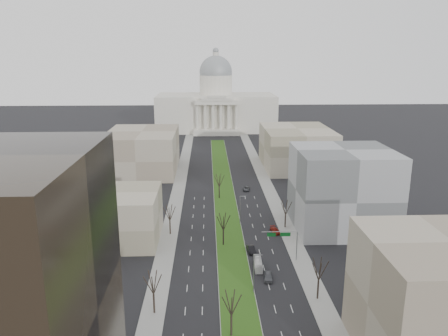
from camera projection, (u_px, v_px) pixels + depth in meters
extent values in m
plane|color=black|center=(225.00, 198.00, 158.80)|extent=(600.00, 600.00, 0.00)
cube|color=#999993|center=(225.00, 199.00, 157.81)|extent=(8.00, 222.00, 0.15)
cube|color=#244512|center=(225.00, 199.00, 157.79)|extent=(7.70, 221.70, 0.06)
cube|color=gray|center=(171.00, 225.00, 133.96)|extent=(5.00, 330.00, 0.15)
cube|color=gray|center=(284.00, 223.00, 135.27)|extent=(5.00, 330.00, 0.15)
cube|color=beige|center=(216.00, 112.00, 300.73)|extent=(80.00, 40.00, 24.00)
cube|color=beige|center=(217.00, 132.00, 281.04)|extent=(30.00, 6.00, 4.00)
cube|color=beige|center=(217.00, 103.00, 276.21)|extent=(28.00, 5.00, 2.50)
cube|color=beige|center=(217.00, 99.00, 275.70)|extent=(20.00, 5.00, 1.80)
cube|color=beige|center=(217.00, 97.00, 275.30)|extent=(12.00, 5.00, 1.60)
cylinder|color=beige|center=(216.00, 86.00, 296.16)|extent=(22.00, 22.00, 14.00)
sphere|color=gray|center=(216.00, 72.00, 293.87)|extent=(22.00, 22.00, 22.00)
cylinder|color=beige|center=(216.00, 55.00, 291.08)|extent=(4.00, 4.00, 4.00)
sphere|color=gray|center=(216.00, 51.00, 290.32)|extent=(4.00, 4.00, 4.00)
cylinder|color=beige|center=(197.00, 117.00, 278.03)|extent=(2.00, 2.00, 16.00)
cylinder|color=beige|center=(205.00, 117.00, 278.22)|extent=(2.00, 2.00, 16.00)
cylinder|color=beige|center=(213.00, 117.00, 278.40)|extent=(2.00, 2.00, 16.00)
cylinder|color=beige|center=(221.00, 117.00, 278.59)|extent=(2.00, 2.00, 16.00)
cylinder|color=beige|center=(228.00, 117.00, 278.78)|extent=(2.00, 2.00, 16.00)
cylinder|color=beige|center=(236.00, 117.00, 278.96)|extent=(2.00, 2.00, 16.00)
cube|color=gray|center=(112.00, 216.00, 121.96)|extent=(26.00, 22.00, 14.00)
cube|color=gray|center=(445.00, 303.00, 72.19)|extent=(26.00, 24.00, 22.00)
cube|color=slate|center=(342.00, 189.00, 129.96)|extent=(28.00, 26.00, 24.00)
cube|color=gray|center=(143.00, 151.00, 193.86)|extent=(30.00, 40.00, 18.00)
cube|color=gray|center=(296.00, 148.00, 201.31)|extent=(30.00, 40.00, 18.00)
cylinder|color=black|center=(154.00, 304.00, 88.02)|extent=(0.40, 0.40, 4.32)
cylinder|color=black|center=(170.00, 228.00, 126.69)|extent=(0.40, 0.40, 4.22)
cylinder|color=black|center=(318.00, 290.00, 93.16)|extent=(0.40, 0.40, 4.42)
cylinder|color=black|center=(285.00, 221.00, 131.87)|extent=(0.40, 0.40, 4.03)
cylinder|color=black|center=(231.00, 326.00, 80.85)|extent=(0.40, 0.40, 4.32)
cylinder|color=black|center=(223.00, 238.00, 119.51)|extent=(0.40, 0.40, 4.32)
cylinder|color=black|center=(219.00, 193.00, 158.17)|extent=(0.40, 0.40, 4.32)
cylinder|color=gray|center=(254.00, 274.00, 94.97)|extent=(0.20, 0.20, 9.00)
cylinder|color=gray|center=(258.00, 255.00, 93.84)|extent=(1.80, 0.12, 0.12)
cylinder|color=gray|center=(240.00, 210.00, 133.63)|extent=(0.20, 0.20, 9.00)
cylinder|color=gray|center=(243.00, 196.00, 132.50)|extent=(1.80, 0.12, 0.12)
cylinder|color=gray|center=(297.00, 246.00, 110.06)|extent=(0.24, 0.24, 8.00)
cylinder|color=gray|center=(280.00, 232.00, 108.88)|extent=(9.00, 0.18, 0.18)
cube|color=#0C591E|center=(285.00, 234.00, 109.21)|extent=(2.60, 0.08, 1.00)
cube|color=#0C591E|center=(271.00, 235.00, 109.08)|extent=(2.20, 0.08, 1.00)
imported|color=#4D4F55|center=(268.00, 276.00, 101.58)|extent=(2.51, 4.99, 1.63)
imported|color=black|center=(251.00, 249.00, 115.60)|extent=(2.33, 5.14, 1.64)
imported|color=maroon|center=(275.00, 230.00, 128.17)|extent=(2.80, 5.20, 1.43)
imported|color=#4B4D52|center=(246.00, 189.00, 168.09)|extent=(2.86, 5.03, 1.32)
imported|color=white|center=(258.00, 264.00, 107.12)|extent=(2.07, 7.72, 2.13)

